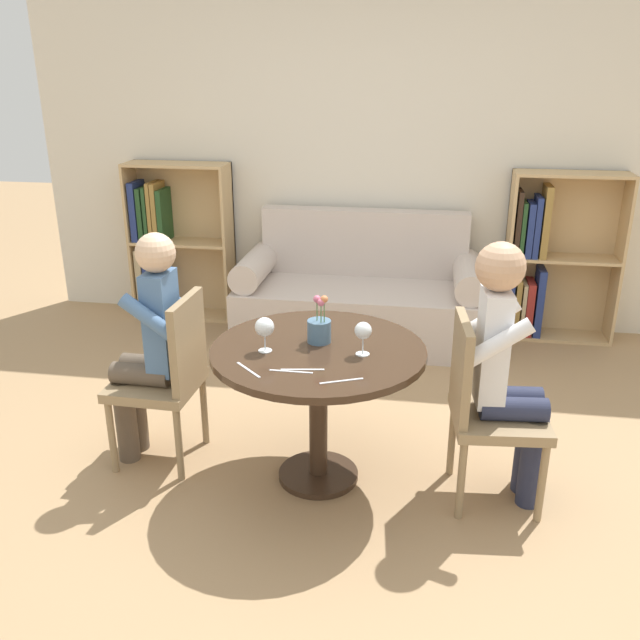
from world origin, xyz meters
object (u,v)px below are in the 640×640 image
Objects in this scene: chair_right at (484,404)px; flower_vase at (319,328)px; wine_glass_left at (265,328)px; chair_left at (168,373)px; wine_glass_right at (363,331)px; bookshelf_right at (546,261)px; bookshelf_left at (170,243)px; person_right at (507,367)px; couch at (360,298)px; person_left at (149,345)px.

flower_vase is (-0.78, 0.10, 0.28)m from chair_right.
chair_right reaches higher than wine_glass_left.
flower_vase is at bearing 93.12° from chair_left.
chair_right is 5.72× the size of wine_glass_right.
bookshelf_right is 7.52× the size of wine_glass_left.
bookshelf_left is 1.37× the size of chair_right.
bookshelf_left is 2.25m from chair_left.
chair_left is at bearing 81.52° from chair_right.
person_right reaches higher than chair_left.
bookshelf_left is 2.92m from bookshelf_right.
flower_vase is (0.23, 0.15, -0.04)m from wine_glass_left.
bookshelf_right is 1.37× the size of chair_left.
chair_right is at bearing 93.81° from person_right.
couch is at bearing 159.05° from chair_left.
person_left reaches higher than wine_glass_left.
couch is 1.40m from bookshelf_right.
wine_glass_right is 0.25m from flower_vase.
bookshelf_left is 2.22m from person_left.
person_right is 1.11m from wine_glass_left.
person_right is at bearing -65.71° from couch.
wine_glass_right is at bearing -27.55° from flower_vase.
person_left is (-2.22, -2.10, 0.06)m from bookshelf_right.
couch is 1.47× the size of person_left.
person_left is at bearing -115.28° from couch.
wine_glass_left is (0.63, -0.14, 0.19)m from person_left.
person_right is (0.09, 0.01, 0.19)m from chair_right.
bookshelf_right is at bearing 57.03° from flower_vase.
wine_glass_right is at bearing 86.44° from person_left.
wine_glass_left is at bearing -175.76° from wine_glass_right.
chair_left is 0.65m from wine_glass_left.
flower_vase is (0.77, 0.02, 0.28)m from chair_left.
bookshelf_right is 2.75m from wine_glass_left.
chair_left and chair_right have the same top height.
wine_glass_right is (0.99, -0.10, 0.33)m from chair_left.
bookshelf_right is 2.26m from chair_right.
person_right reaches higher than wine_glass_right.
person_right is at bearing -41.83° from bookshelf_left.
bookshelf_left is 2.62m from wine_glass_left.
wine_glass_left is 0.28m from flower_vase.
wine_glass_right is at bearing -51.07° from bookshelf_left.
flower_vase is at bearing 152.45° from wine_glass_right.
bookshelf_left reaches higher than chair_right.
bookshelf_left is 2.84m from wine_glass_right.
wine_glass_left is (-0.24, -1.97, 0.51)m from couch.
chair_left is at bearing -178.78° from flower_vase.
flower_vase is (-0.22, 0.11, -0.04)m from wine_glass_right.
wine_glass_right is (-0.65, -0.03, 0.14)m from person_right.
flower_vase is at bearing -90.21° from couch.
flower_vase reaches higher than chair_right.
couch is 7.41× the size of flower_vase.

